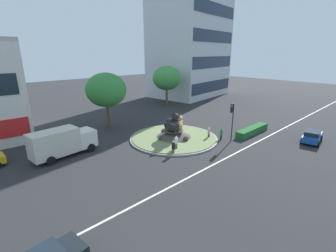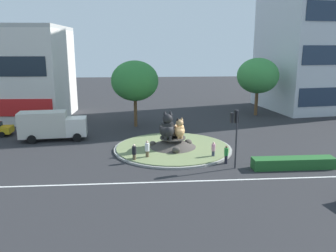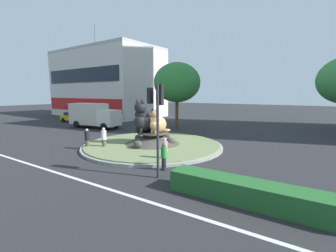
{
  "view_description": "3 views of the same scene",
  "coord_description": "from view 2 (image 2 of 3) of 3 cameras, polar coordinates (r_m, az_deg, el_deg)",
  "views": [
    {
      "loc": [
        -20.53,
        -20.63,
        10.76
      ],
      "look_at": [
        -0.27,
        0.79,
        1.61
      ],
      "focal_mm": 25.43,
      "sensor_mm": 36.0,
      "label": 1
    },
    {
      "loc": [
        -2.93,
        -31.35,
        9.7
      ],
      "look_at": [
        -0.57,
        -1.33,
        2.63
      ],
      "focal_mm": 36.34,
      "sensor_mm": 36.0,
      "label": 2
    },
    {
      "loc": [
        11.41,
        -15.19,
        4.37
      ],
      "look_at": [
        1.41,
        0.15,
        1.79
      ],
      "focal_mm": 25.17,
      "sensor_mm": 36.0,
      "label": 3
    }
  ],
  "objects": [
    {
      "name": "roundabout_island",
      "position": [
        32.85,
        0.81,
        -3.31
      ],
      "size": [
        11.32,
        11.32,
        1.21
      ],
      "color": "gray",
      "rests_on": "ground"
    },
    {
      "name": "traffic_light_mast",
      "position": [
        27.53,
        11.25,
        -0.01
      ],
      "size": [
        0.71,
        0.56,
        4.81
      ],
      "rotation": [
        0.0,
        0.0,
        1.62
      ],
      "color": "#2D2D33",
      "rests_on": "ground"
    },
    {
      "name": "lane_centreline",
      "position": [
        25.39,
        2.5,
        -9.26
      ],
      "size": [
        112.0,
        0.2,
        0.01
      ],
      "primitive_type": "cube",
      "color": "silver",
      "rests_on": "ground"
    },
    {
      "name": "pedestrian_pink_shirt",
      "position": [
        30.24,
        7.61,
        -3.98
      ],
      "size": [
        0.34,
        0.34,
        1.57
      ],
      "rotation": [
        0.0,
        0.0,
        1.79
      ],
      "color": "#33384C",
      "rests_on": "ground"
    },
    {
      "name": "ground_plane",
      "position": [
        32.95,
        0.8,
        -3.92
      ],
      "size": [
        160.0,
        160.0,
        0.0
      ],
      "primitive_type": "plane",
      "color": "#28282B"
    },
    {
      "name": "delivery_box_truck",
      "position": [
        37.77,
        -19.01,
        0.16
      ],
      "size": [
        6.99,
        2.98,
        3.08
      ],
      "rotation": [
        0.0,
        0.0,
        0.1
      ],
      "color": "silver",
      "rests_on": "ground"
    },
    {
      "name": "pedestrian_white_shirt",
      "position": [
        29.76,
        -3.5,
        -4.01
      ],
      "size": [
        0.39,
        0.39,
        1.73
      ],
      "rotation": [
        0.0,
        0.0,
        1.3
      ],
      "color": "brown",
      "rests_on": "ground"
    },
    {
      "name": "pedestrian_black_shirt",
      "position": [
        29.14,
        -5.69,
        -4.53
      ],
      "size": [
        0.38,
        0.38,
        1.64
      ],
      "rotation": [
        0.0,
        0.0,
        1.97
      ],
      "color": "brown",
      "rests_on": "ground"
    },
    {
      "name": "second_tree_near_tower",
      "position": [
        50.07,
        14.83,
        8.14
      ],
      "size": [
        5.83,
        5.83,
        8.15
      ],
      "color": "brown",
      "rests_on": "ground"
    },
    {
      "name": "cat_statue_calico",
      "position": [
        32.39,
        1.86,
        -0.63
      ],
      "size": [
        1.31,
        2.11,
        2.04
      ],
      "rotation": [
        0.0,
        0.0,
        -1.5
      ],
      "color": "tan",
      "rests_on": "roundabout_island"
    },
    {
      "name": "broadleaf_tree_behind_island",
      "position": [
        41.57,
        -5.58,
        7.54
      ],
      "size": [
        5.72,
        5.72,
        8.08
      ],
      "color": "brown",
      "rests_on": "ground"
    },
    {
      "name": "pedestrian_green_shirt",
      "position": [
        29.19,
        9.73,
        -4.7
      ],
      "size": [
        0.34,
        0.34,
        1.57
      ],
      "rotation": [
        0.0,
        0.0,
        5.06
      ],
      "color": "black",
      "rests_on": "ground"
    },
    {
      "name": "clipped_hedge_strip",
      "position": [
        29.62,
        20.29,
        -5.84
      ],
      "size": [
        6.77,
        1.2,
        0.9
      ],
      "primitive_type": "cube",
      "color": "#235B28",
      "rests_on": "ground"
    },
    {
      "name": "cat_statue_black",
      "position": [
        32.02,
        -0.14,
        -0.3
      ],
      "size": [
        1.8,
        2.83,
        2.76
      ],
      "rotation": [
        0.0,
        0.0,
        -1.56
      ],
      "color": "black",
      "rests_on": "roundabout_island"
    }
  ]
}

